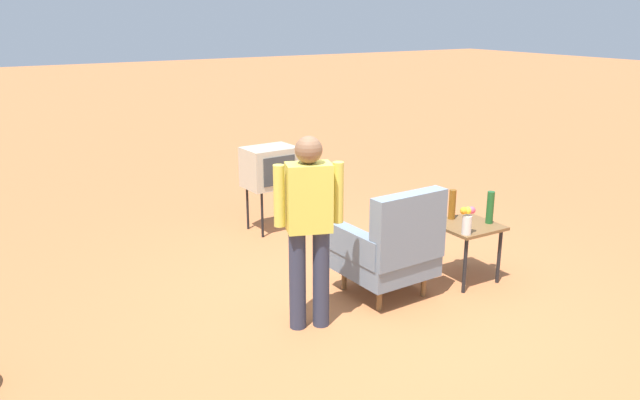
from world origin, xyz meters
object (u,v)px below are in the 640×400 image
armchair (392,247)px  person_standing (309,221)px  side_table (467,232)px  flower_vase (467,219)px  bottle_wine_green (490,207)px  tv_on_stand (270,168)px  bottle_tall_amber (452,204)px

armchair → person_standing: person_standing is taller
side_table → flower_vase: flower_vase is taller
side_table → bottle_wine_green: bearing=158.3°
bottle_wine_green → tv_on_stand: bearing=-64.0°
armchair → bottle_tall_amber: armchair is taller
side_table → bottle_wine_green: (-0.20, 0.08, 0.24)m
bottle_tall_amber → flower_vase: bottle_tall_amber is taller
armchair → side_table: bearing=175.8°
person_standing → armchair: bearing=-173.6°
side_table → tv_on_stand: size_ratio=0.57×
tv_on_stand → bottle_tall_amber: (-0.96, 2.12, -0.05)m
armchair → bottle_wine_green: armchair is taller
side_table → person_standing: (1.81, 0.04, 0.44)m
person_standing → bottle_wine_green: person_standing is taller
side_table → bottle_tall_amber: bearing=-83.6°
person_standing → side_table: bearing=-178.7°
side_table → bottle_tall_amber: 0.31m
tv_on_stand → flower_vase: tv_on_stand is taller
flower_vase → bottle_wine_green: bearing=-163.6°
armchair → side_table: armchair is taller
bottle_tall_amber → tv_on_stand: bearing=-65.8°
person_standing → flower_vase: person_standing is taller
side_table → flower_vase: 0.38m
side_table → person_standing: 1.86m
bottle_wine_green → flower_vase: size_ratio=1.21×
tv_on_stand → person_standing: size_ratio=0.63×
person_standing → bottle_wine_green: 2.02m
bottle_tall_amber → flower_vase: bearing=64.9°
person_standing → flower_vase: bearing=174.2°
side_table → person_standing: person_standing is taller
armchair → bottle_wine_green: bearing=172.4°
side_table → tv_on_stand: 2.55m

